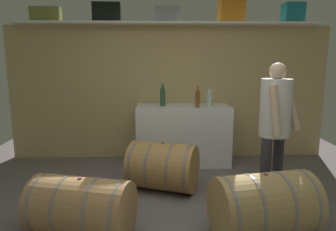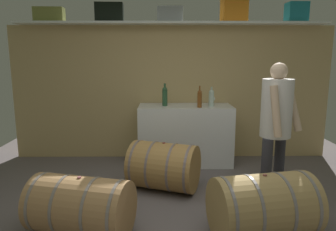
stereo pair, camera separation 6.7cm
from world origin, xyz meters
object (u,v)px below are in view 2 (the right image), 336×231
(toolcase_orange, at_px, (234,10))
(work_cabinet, at_px, (185,135))
(toolcase_black, at_px, (109,13))
(wine_barrel_far, at_px, (263,206))
(wine_bottle_amber, at_px, (200,98))
(wine_barrel_near, at_px, (164,166))
(wine_glass, at_px, (213,99))
(toolcase_olive, at_px, (49,15))
(wine_barrel_flank, at_px, (81,206))
(winemaker_pouring, at_px, (276,119))
(toolcase_grey, at_px, (170,15))
(wine_bottle_clear, at_px, (211,98))
(wine_bottle_green, at_px, (165,96))
(toolcase_teal, at_px, (296,12))

(toolcase_orange, xyz_separation_m, work_cabinet, (-0.74, -0.22, -1.88))
(toolcase_black, xyz_separation_m, wine_barrel_far, (1.72, -2.29, -2.00))
(wine_bottle_amber, relative_size, wine_barrel_near, 0.33)
(toolcase_black, height_order, wine_glass, toolcase_black)
(wine_barrel_near, bearing_deg, toolcase_olive, 164.98)
(wine_glass, bearing_deg, wine_barrel_near, -125.36)
(wine_barrel_flank, relative_size, winemaker_pouring, 0.65)
(toolcase_grey, height_order, wine_barrel_near, toolcase_grey)
(wine_barrel_near, bearing_deg, wine_barrel_flank, -107.48)
(wine_glass, xyz_separation_m, wine_barrel_far, (0.15, -2.14, -0.70))
(wine_bottle_clear, bearing_deg, work_cabinet, 170.21)
(toolcase_orange, bearing_deg, toolcase_black, 177.46)
(wine_barrel_far, xyz_separation_m, wine_barrel_flank, (-1.68, 0.07, -0.02))
(wine_bottle_green, bearing_deg, winemaker_pouring, -47.59)
(toolcase_grey, bearing_deg, work_cabinet, -39.66)
(toolcase_grey, height_order, wine_bottle_amber, toolcase_grey)
(wine_bottle_green, xyz_separation_m, wine_glass, (0.74, 0.08, -0.06))
(wine_bottle_amber, relative_size, wine_barrel_far, 0.32)
(wine_bottle_amber, distance_m, wine_glass, 0.34)
(toolcase_orange, height_order, wine_bottle_green, toolcase_orange)
(wine_barrel_far, bearing_deg, work_cabinet, 94.39)
(toolcase_orange, relative_size, wine_barrel_far, 0.36)
(wine_bottle_clear, bearing_deg, toolcase_black, 169.49)
(wine_bottle_clear, bearing_deg, toolcase_orange, 38.96)
(toolcase_black, relative_size, winemaker_pouring, 0.26)
(wine_glass, bearing_deg, work_cabinet, -170.91)
(toolcase_black, bearing_deg, wine_bottle_green, -18.26)
(wine_bottle_amber, height_order, wine_glass, wine_bottle_amber)
(toolcase_grey, distance_m, wine_glass, 1.44)
(wine_glass, bearing_deg, wine_bottle_amber, -133.08)
(toolcase_orange, height_order, winemaker_pouring, toolcase_orange)
(wine_bottle_amber, distance_m, winemaker_pouring, 1.38)
(toolcase_teal, distance_m, wine_barrel_flank, 4.10)
(wine_barrel_near, xyz_separation_m, wine_barrel_far, (0.91, -1.08, 0.00))
(toolcase_grey, xyz_separation_m, wine_barrel_far, (0.81, -2.29, -1.97))
(toolcase_orange, relative_size, wine_bottle_amber, 1.14)
(wine_barrel_flank, bearing_deg, toolcase_orange, 64.82)
(wine_bottle_amber, distance_m, wine_bottle_green, 0.53)
(toolcase_black, xyz_separation_m, toolcase_teal, (2.83, 0.00, 0.01))
(toolcase_orange, bearing_deg, wine_barrel_flank, -132.19)
(toolcase_orange, bearing_deg, wine_barrel_far, -96.49)
(toolcase_black, height_order, wine_bottle_amber, toolcase_black)
(winemaker_pouring, bearing_deg, wine_barrel_near, -58.18)
(toolcase_teal, relative_size, wine_bottle_clear, 1.01)
(wine_bottle_clear, bearing_deg, toolcase_olive, 173.35)
(toolcase_black, height_order, toolcase_teal, toolcase_teal)
(toolcase_grey, relative_size, wine_bottle_green, 1.12)
(toolcase_olive, bearing_deg, wine_barrel_far, -44.02)
(wine_bottle_clear, bearing_deg, wine_barrel_near, -127.60)
(toolcase_teal, xyz_separation_m, wine_bottle_clear, (-1.30, -0.28, -1.26))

